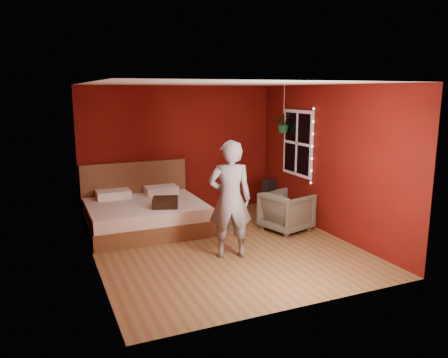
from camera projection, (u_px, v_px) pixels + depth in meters
The scene contains 10 objects.
floor at pixel (222, 246), 7.13m from camera, with size 4.50×4.50×0.00m, color olive.
room_walls at pixel (222, 144), 6.80m from camera, with size 4.04×4.54×2.62m.
window at pixel (298, 143), 8.41m from camera, with size 0.05×0.97×1.27m.
fairy_lights at pixel (312, 146), 7.93m from camera, with size 0.04×0.04×1.45m.
bed at pixel (144, 213), 7.99m from camera, with size 2.06×1.75×1.13m.
person at pixel (230, 200), 6.52m from camera, with size 0.65×0.43×1.79m, color slate.
armchair at pixel (287, 211), 7.87m from camera, with size 0.75×0.78×0.71m, color #61614D.
handbag at pixel (269, 185), 7.97m from camera, with size 0.27×0.14×0.20m, color black.
throw_pillow at pixel (165, 202), 7.57m from camera, with size 0.43×0.43×0.15m, color black.
hanging_plant at pixel (284, 123), 8.66m from camera, with size 0.41×0.37×0.93m.
Camera 1 is at (-2.66, -6.23, 2.49)m, focal length 35.00 mm.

